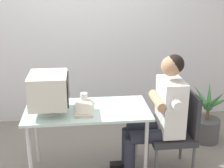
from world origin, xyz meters
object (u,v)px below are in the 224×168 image
object	(u,v)px
keyboard	(84,107)
office_chair	(177,129)
desk	(87,116)
desk_mug	(84,98)
potted_plant	(207,121)
person_seated	(160,112)
crt_monitor	(49,90)

from	to	relation	value
keyboard	office_chair	bearing A→B (deg)	-3.19
desk	desk_mug	world-z (taller)	desk_mug
keyboard	desk_mug	world-z (taller)	desk_mug
potted_plant	desk_mug	world-z (taller)	desk_mug
potted_plant	person_seated	bearing A→B (deg)	-143.05
crt_monitor	person_seated	bearing A→B (deg)	-0.33
person_seated	office_chair	bearing A→B (deg)	0.00
crt_monitor	desk_mug	size ratio (longest dim) A/B	3.89
office_chair	crt_monitor	bearing A→B (deg)	179.72
desk	office_chair	xyz separation A→B (m)	(0.92, -0.05, -0.18)
crt_monitor	person_seated	world-z (taller)	person_seated
potted_plant	desk_mug	bearing A→B (deg)	-167.07
keyboard	desk	bearing A→B (deg)	-5.90
keyboard	person_seated	world-z (taller)	person_seated
desk	keyboard	bearing A→B (deg)	174.10
office_chair	desk	bearing A→B (deg)	176.92
desk_mug	person_seated	bearing A→B (deg)	-16.73
office_chair	potted_plant	distance (m)	0.84
desk	office_chair	distance (m)	0.94
keyboard	crt_monitor	bearing A→B (deg)	-171.60
crt_monitor	desk_mug	xyz separation A→B (m)	(0.33, 0.22, -0.17)
desk	crt_monitor	distance (m)	0.46
keyboard	potted_plant	bearing A→B (deg)	18.87
desk	person_seated	size ratio (longest dim) A/B	0.96
person_seated	potted_plant	bearing A→B (deg)	36.95
keyboard	office_chair	xyz separation A→B (m)	(0.95, -0.05, -0.26)
office_chair	person_seated	xyz separation A→B (m)	(-0.19, 0.00, 0.20)
desk	keyboard	distance (m)	0.09
keyboard	office_chair	world-z (taller)	office_chair
person_seated	desk_mug	xyz separation A→B (m)	(-0.75, 0.23, 0.10)
crt_monitor	person_seated	distance (m)	1.11
office_chair	keyboard	bearing A→B (deg)	176.81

